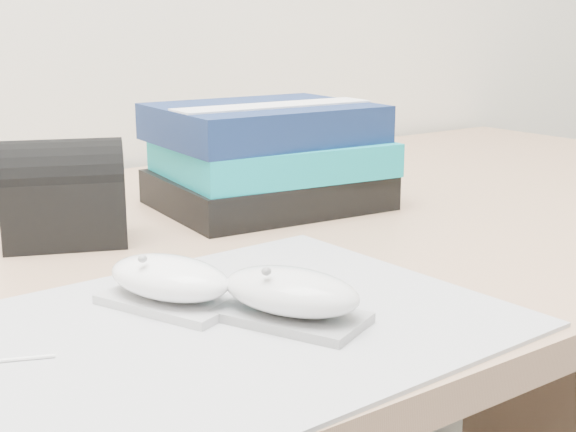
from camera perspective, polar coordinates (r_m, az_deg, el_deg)
desk at (r=1.05m, az=-2.10°, el=-12.10°), size 1.60×0.80×0.73m
mousepad at (r=0.60m, az=-4.36°, el=-7.80°), size 0.42×0.33×0.00m
mouse_rear at (r=0.64m, az=-8.44°, el=-4.65°), size 0.10×0.12×0.05m
mouse_front at (r=0.60m, az=0.20°, el=-5.69°), size 0.10×0.13×0.05m
book_stack at (r=0.97m, az=-1.47°, el=4.25°), size 0.27×0.23×0.13m
pouch at (r=0.84m, az=-15.61°, el=1.55°), size 0.14×0.12×0.11m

